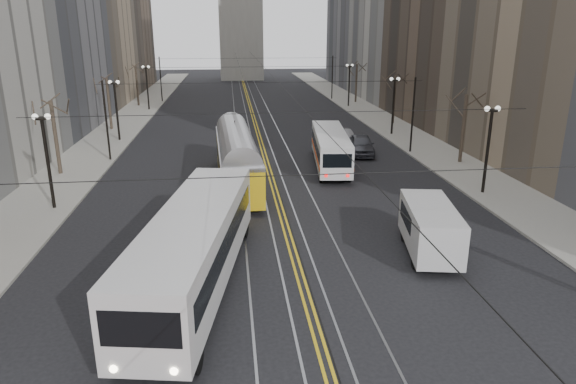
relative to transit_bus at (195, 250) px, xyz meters
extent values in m
cube|color=gray|center=(-10.50, 37.89, -1.64)|extent=(5.00, 140.00, 0.15)
cube|color=gray|center=(19.50, 37.89, -1.64)|extent=(5.00, 140.00, 0.15)
cube|color=gray|center=(4.50, 37.89, -1.71)|extent=(4.80, 130.00, 0.02)
cube|color=gold|center=(4.50, 37.89, -1.70)|extent=(0.42, 130.00, 0.01)
cylinder|color=black|center=(-9.20, 10.89, 1.09)|extent=(0.20, 0.20, 5.60)
cylinder|color=black|center=(-9.20, 30.89, 1.09)|extent=(0.20, 0.20, 5.60)
cylinder|color=black|center=(-9.20, 50.89, 1.09)|extent=(0.20, 0.20, 5.60)
cylinder|color=black|center=(18.20, 10.89, 1.09)|extent=(0.20, 0.20, 5.60)
cylinder|color=black|center=(18.20, 30.89, 1.09)|extent=(0.20, 0.20, 5.60)
cylinder|color=black|center=(18.20, 50.89, 1.09)|extent=(0.20, 0.20, 5.60)
cylinder|color=#382D23|center=(-11.20, 18.89, 1.09)|extent=(0.28, 0.28, 5.60)
cylinder|color=#382D23|center=(-11.20, 36.89, 1.09)|extent=(0.28, 0.28, 5.60)
cylinder|color=#382D23|center=(-11.20, 54.89, 1.09)|extent=(0.28, 0.28, 5.60)
cylinder|color=#382D23|center=(20.20, 18.89, 1.09)|extent=(0.28, 0.28, 5.60)
cylinder|color=#382D23|center=(20.20, 36.89, 1.09)|extent=(0.28, 0.28, 5.60)
cylinder|color=#382D23|center=(20.20, 54.89, 1.09)|extent=(0.28, 0.28, 5.60)
cylinder|color=black|center=(3.00, 37.89, 4.29)|extent=(0.03, 120.00, 0.03)
cylinder|color=black|center=(6.00, 37.89, 4.29)|extent=(0.03, 120.00, 0.03)
cylinder|color=black|center=(-8.40, 22.89, 1.59)|extent=(0.16, 0.16, 6.60)
cylinder|color=black|center=(-8.40, 58.89, 1.59)|extent=(0.16, 0.16, 6.60)
cylinder|color=black|center=(17.40, 22.89, 1.59)|extent=(0.16, 0.16, 6.60)
cylinder|color=black|center=(17.40, 58.89, 1.59)|extent=(0.16, 0.16, 6.60)
cube|color=silver|center=(0.00, 0.00, 0.00)|extent=(5.13, 13.97, 3.42)
cube|color=gold|center=(2.00, 14.91, -0.11)|extent=(3.07, 13.65, 3.20)
cube|color=silver|center=(9.42, 18.94, -0.31)|extent=(3.45, 10.95, 2.81)
cube|color=silver|center=(11.05, 2.12, -0.48)|extent=(3.06, 5.85, 2.46)
imported|color=#44464C|center=(12.96, 22.96, -0.85)|extent=(2.76, 5.29, 1.72)
imported|color=#98999F|center=(12.29, 27.10, -1.00)|extent=(2.20, 4.48, 1.41)
camera|label=1|loc=(1.64, -19.99, 8.86)|focal=32.00mm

